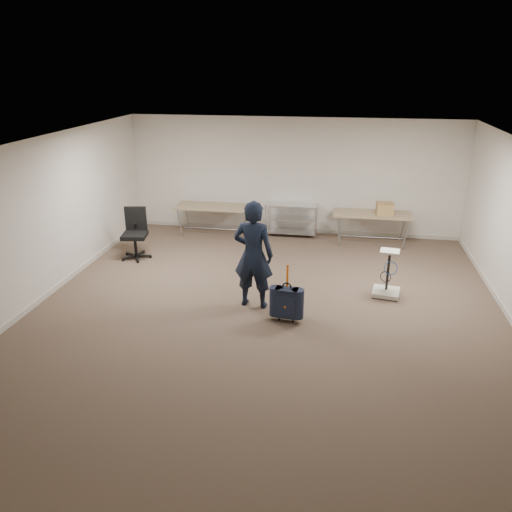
# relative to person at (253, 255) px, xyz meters

# --- Properties ---
(ground) EXTENTS (9.00, 9.00, 0.00)m
(ground) POSITION_rel_person_xyz_m (0.26, -0.32, -0.94)
(ground) COLOR #49382C
(ground) RESTS_ON ground
(room_shell) EXTENTS (8.00, 9.00, 9.00)m
(room_shell) POSITION_rel_person_xyz_m (0.26, 1.06, -0.89)
(room_shell) COLOR silver
(room_shell) RESTS_ON ground
(folding_table_left) EXTENTS (1.80, 0.75, 0.73)m
(folding_table_left) POSITION_rel_person_xyz_m (-1.64, 3.63, -0.27)
(folding_table_left) COLOR #8D7656
(folding_table_left) RESTS_ON ground
(folding_table_right) EXTENTS (1.80, 0.75, 0.73)m
(folding_table_right) POSITION_rel_person_xyz_m (2.16, 3.63, -0.27)
(folding_table_right) COLOR #8D7656
(folding_table_right) RESTS_ON ground
(wire_shelf) EXTENTS (1.22, 0.47, 0.80)m
(wire_shelf) POSITION_rel_person_xyz_m (0.26, 3.88, -0.50)
(wire_shelf) COLOR silver
(wire_shelf) RESTS_ON ground
(person) EXTENTS (0.73, 0.52, 1.89)m
(person) POSITION_rel_person_xyz_m (0.00, 0.00, 0.00)
(person) COLOR black
(person) RESTS_ON ground
(suitcase) EXTENTS (0.38, 0.25, 0.99)m
(suitcase) POSITION_rel_person_xyz_m (0.63, -0.49, -0.61)
(suitcase) COLOR #151D30
(suitcase) RESTS_ON ground
(office_chair) EXTENTS (0.66, 0.66, 1.09)m
(office_chair) POSITION_rel_person_xyz_m (-2.91, 1.84, -0.61)
(office_chair) COLOR black
(office_chair) RESTS_ON ground
(equipment_cart) EXTENTS (0.54, 0.54, 0.87)m
(equipment_cart) POSITION_rel_person_xyz_m (2.31, 0.80, -0.71)
(equipment_cart) COLOR beige
(equipment_cart) RESTS_ON ground
(cardboard_box) EXTENTS (0.40, 0.32, 0.28)m
(cardboard_box) POSITION_rel_person_xyz_m (2.41, 3.57, -0.07)
(cardboard_box) COLOR #A17B4A
(cardboard_box) RESTS_ON folding_table_right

